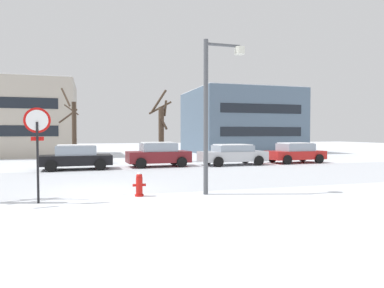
# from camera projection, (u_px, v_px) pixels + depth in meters

# --- Properties ---
(ground_plane) EXTENTS (120.00, 120.00, 0.00)m
(ground_plane) POSITION_uv_depth(u_px,v_px,m) (95.00, 192.00, 12.53)
(ground_plane) COLOR white
(road_surface) EXTENTS (80.00, 8.39, 0.00)m
(road_surface) POSITION_uv_depth(u_px,v_px,m) (94.00, 180.00, 15.59)
(road_surface) COLOR silver
(road_surface) RESTS_ON ground
(stop_sign) EXTENTS (0.76, 0.14, 2.88)m
(stop_sign) POSITION_uv_depth(u_px,v_px,m) (37.00, 136.00, 10.39)
(stop_sign) COLOR black
(stop_sign) RESTS_ON ground
(fire_hydrant) EXTENTS (0.44, 0.30, 0.80)m
(fire_hydrant) POSITION_uv_depth(u_px,v_px,m) (139.00, 184.00, 11.63)
(fire_hydrant) COLOR red
(fire_hydrant) RESTS_ON ground
(street_lamp) EXTENTS (1.51, 0.36, 5.31)m
(street_lamp) POSITION_uv_depth(u_px,v_px,m) (213.00, 100.00, 11.97)
(street_lamp) COLOR #4C4F54
(street_lamp) RESTS_ON ground
(parked_car_black) EXTENTS (4.09, 2.26, 1.44)m
(parked_car_black) POSITION_uv_depth(u_px,v_px,m) (76.00, 157.00, 20.15)
(parked_car_black) COLOR black
(parked_car_black) RESTS_ON ground
(parked_car_maroon) EXTENTS (3.97, 2.14, 1.54)m
(parked_car_maroon) POSITION_uv_depth(u_px,v_px,m) (158.00, 154.00, 21.88)
(parked_car_maroon) COLOR maroon
(parked_car_maroon) RESTS_ON ground
(parked_car_silver) EXTENTS (4.47, 2.26, 1.37)m
(parked_car_silver) POSITION_uv_depth(u_px,v_px,m) (233.00, 154.00, 22.99)
(parked_car_silver) COLOR silver
(parked_car_silver) RESTS_ON ground
(parked_car_red) EXTENTS (4.08, 2.22, 1.43)m
(parked_car_red) POSITION_uv_depth(u_px,v_px,m) (295.00, 153.00, 24.63)
(parked_car_red) COLOR red
(parked_car_red) RESTS_ON ground
(tree_far_left) EXTENTS (1.74, 1.48, 5.36)m
(tree_far_left) POSITION_uv_depth(u_px,v_px,m) (161.00, 129.00, 25.41)
(tree_far_left) COLOR #423326
(tree_far_left) RESTS_ON ground
(tree_far_mid) EXTENTS (1.41, 1.94, 5.27)m
(tree_far_mid) POSITION_uv_depth(u_px,v_px,m) (73.00, 129.00, 24.37)
(tree_far_mid) COLOR #423326
(tree_far_mid) RESTS_ON ground
(building_far_left) EXTENTS (11.99, 8.96, 6.97)m
(building_far_left) POSITION_uv_depth(u_px,v_px,m) (7.00, 118.00, 32.09)
(building_far_left) COLOR #B2A899
(building_far_left) RESTS_ON ground
(building_far_right) EXTENTS (10.86, 10.66, 6.84)m
(building_far_right) POSITION_uv_depth(u_px,v_px,m) (239.00, 121.00, 38.87)
(building_far_right) COLOR slate
(building_far_right) RESTS_ON ground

